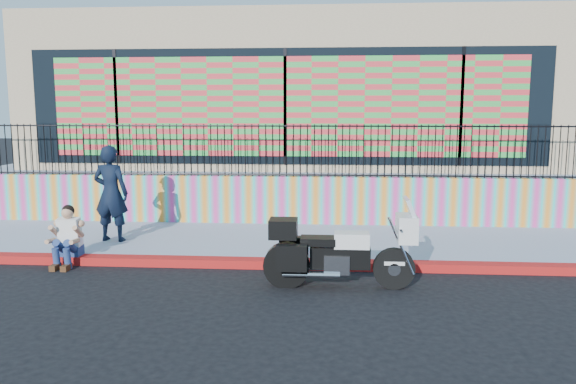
{
  "coord_description": "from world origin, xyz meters",
  "views": [
    {
      "loc": [
        1.09,
        -9.6,
        2.76
      ],
      "look_at": [
        0.29,
        1.2,
        1.18
      ],
      "focal_mm": 35.0,
      "sensor_mm": 36.0,
      "label": 1
    }
  ],
  "objects": [
    {
      "name": "police_officer",
      "position": [
        -3.27,
        1.21,
        1.12
      ],
      "size": [
        0.75,
        0.53,
        1.93
      ],
      "primitive_type": "imported",
      "rotation": [
        0.0,
        0.0,
        3.05
      ],
      "color": "black",
      "rests_on": "sidewalk"
    },
    {
      "name": "seated_man",
      "position": [
        -3.57,
        -0.18,
        0.45
      ],
      "size": [
        0.54,
        0.71,
        1.06
      ],
      "color": "navy",
      "rests_on": "ground"
    },
    {
      "name": "storefront_building",
      "position": [
        0.0,
        8.13,
        3.25
      ],
      "size": [
        14.0,
        8.06,
        4.0
      ],
      "color": "tan",
      "rests_on": "elevated_platform"
    },
    {
      "name": "metal_fence",
      "position": [
        0.0,
        3.25,
        1.85
      ],
      "size": [
        15.8,
        0.04,
        1.2
      ],
      "primitive_type": null,
      "color": "black",
      "rests_on": "mural_wall"
    },
    {
      "name": "mural_wall",
      "position": [
        0.0,
        3.25,
        0.7
      ],
      "size": [
        16.0,
        0.2,
        1.1
      ],
      "primitive_type": "cube",
      "color": "#DC3A92",
      "rests_on": "sidewalk"
    },
    {
      "name": "elevated_platform",
      "position": [
        0.0,
        8.35,
        0.62
      ],
      "size": [
        16.0,
        10.0,
        1.25
      ],
      "primitive_type": "cube",
      "color": "#8991A4",
      "rests_on": "ground"
    },
    {
      "name": "red_curb",
      "position": [
        0.0,
        0.0,
        0.07
      ],
      "size": [
        16.0,
        0.3,
        0.15
      ],
      "primitive_type": "cube",
      "color": "#A91F0C",
      "rests_on": "ground"
    },
    {
      "name": "sidewalk",
      "position": [
        0.0,
        1.65,
        0.07
      ],
      "size": [
        16.0,
        3.0,
        0.15
      ],
      "primitive_type": "cube",
      "color": "#8991A4",
      "rests_on": "ground"
    },
    {
      "name": "police_motorcycle",
      "position": [
        1.22,
        -1.05,
        0.61
      ],
      "size": [
        2.33,
        0.77,
        1.45
      ],
      "color": "black",
      "rests_on": "ground"
    },
    {
      "name": "ground",
      "position": [
        0.0,
        0.0,
        0.0
      ],
      "size": [
        90.0,
        90.0,
        0.0
      ],
      "primitive_type": "plane",
      "color": "black",
      "rests_on": "ground"
    }
  ]
}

